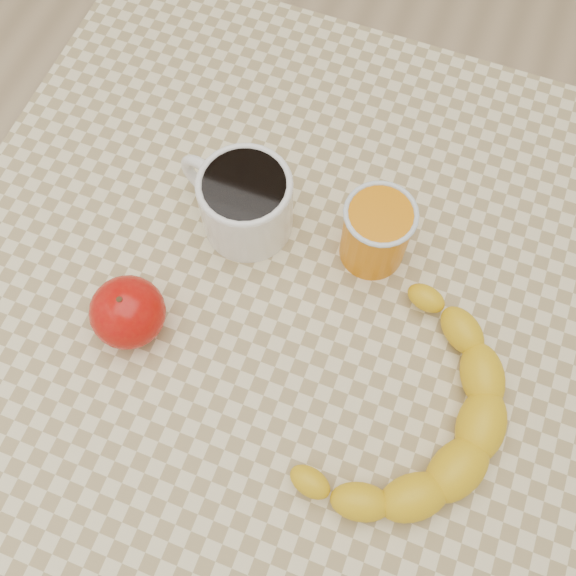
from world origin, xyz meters
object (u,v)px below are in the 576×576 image
(coffee_mug, at_px, (244,201))
(banana, at_px, (409,415))
(orange_juice_glass, at_px, (376,232))
(apple, at_px, (128,312))
(table, at_px, (288,321))

(coffee_mug, relative_size, banana, 0.42)
(orange_juice_glass, xyz_separation_m, apple, (-0.21, -0.17, -0.01))
(table, height_order, coffee_mug, coffee_mug)
(apple, bearing_deg, table, 32.42)
(orange_juice_glass, height_order, banana, orange_juice_glass)
(table, relative_size, apple, 8.11)
(coffee_mug, distance_m, apple, 0.17)
(table, xyz_separation_m, banana, (0.16, -0.09, 0.11))
(orange_juice_glass, relative_size, banana, 0.25)
(table, distance_m, banana, 0.21)
(table, height_order, apple, apple)
(banana, bearing_deg, orange_juice_glass, 141.15)
(table, bearing_deg, coffee_mug, 138.45)
(coffee_mug, relative_size, apple, 1.55)
(coffee_mug, xyz_separation_m, apple, (-0.06, -0.16, -0.01))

